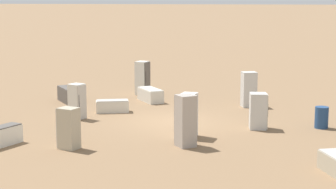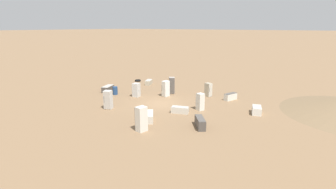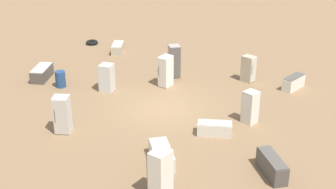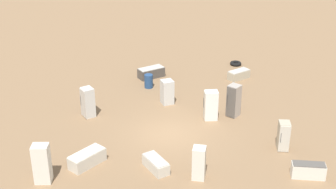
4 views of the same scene
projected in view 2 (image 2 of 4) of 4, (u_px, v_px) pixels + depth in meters
ground_plane at (160, 104)px, 26.54m from camera, size 1000.00×1000.00×0.00m
discarded_fridge_0 at (230, 97)px, 27.83m from camera, size 1.62×0.99×0.72m
discarded_fridge_1 at (108, 89)px, 31.33m from camera, size 1.96×1.37×0.71m
discarded_fridge_2 at (180, 110)px, 23.63m from camera, size 1.15×1.68×0.59m
discarded_fridge_3 at (257, 110)px, 23.42m from camera, size 1.61×1.22×0.68m
discarded_fridge_4 at (141, 119)px, 19.43m from camera, size 0.83×0.77×1.89m
discarded_fridge_5 at (108, 100)px, 24.73m from camera, size 0.85×0.87×1.77m
discarded_fridge_6 at (208, 90)px, 29.09m from camera, size 0.71×0.83×1.51m
discarded_fridge_7 at (200, 102)px, 24.34m from camera, size 0.76×0.80×1.61m
discarded_fridge_8 at (172, 85)px, 30.31m from camera, size 0.91×0.90×1.92m
discarded_fridge_9 at (200, 123)px, 20.25m from camera, size 1.75×1.59×0.79m
discarded_fridge_10 at (136, 90)px, 29.02m from camera, size 0.80×0.82×1.51m
discarded_fridge_11 at (148, 117)px, 21.72m from camera, size 1.91×1.73×0.69m
discarded_fridge_12 at (149, 82)px, 35.17m from camera, size 1.70×1.25×0.62m
discarded_fridge_13 at (166, 89)px, 29.14m from camera, size 0.82×0.65×1.74m
scrap_tire at (138, 80)px, 37.18m from camera, size 0.84×0.84×0.24m
rusty_barrel at (115, 91)px, 29.98m from camera, size 0.56×0.56×0.91m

